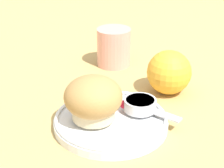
{
  "coord_description": "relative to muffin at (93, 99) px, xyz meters",
  "views": [
    {
      "loc": [
        0.26,
        -0.48,
        0.35
      ],
      "look_at": [
        -0.04,
        0.02,
        0.06
      ],
      "focal_mm": 60.0,
      "sensor_mm": 36.0,
      "label": 1
    }
  ],
  "objects": [
    {
      "name": "berry_pair",
      "position": [
        0.04,
        0.05,
        -0.03
      ],
      "size": [
        0.03,
        0.01,
        0.01
      ],
      "color": "#B7192D",
      "rests_on": "plate"
    },
    {
      "name": "cream_ramekin",
      "position": [
        0.05,
        0.06,
        -0.02
      ],
      "size": [
        0.06,
        0.06,
        0.02
      ],
      "color": "silver",
      "rests_on": "plate"
    },
    {
      "name": "butter_knife",
      "position": [
        0.04,
        0.07,
        -0.03
      ],
      "size": [
        0.19,
        0.04,
        0.0
      ],
      "rotation": [
        0.0,
        0.0,
        -0.12
      ],
      "color": "silver",
      "rests_on": "plate"
    },
    {
      "name": "ground_plane",
      "position": [
        0.04,
        0.04,
        -0.05
      ],
      "size": [
        3.0,
        3.0,
        0.0
      ],
      "primitive_type": "plane",
      "color": "tan"
    },
    {
      "name": "muffin",
      "position": [
        0.0,
        0.0,
        0.0
      ],
      "size": [
        0.1,
        0.1,
        0.07
      ],
      "color": "beige",
      "rests_on": "plate"
    },
    {
      "name": "plate",
      "position": [
        0.02,
        0.02,
        -0.04
      ],
      "size": [
        0.19,
        0.19,
        0.02
      ],
      "color": "white",
      "rests_on": "ground_plane"
    },
    {
      "name": "orange_fruit",
      "position": [
        0.06,
        0.18,
        -0.01
      ],
      "size": [
        0.09,
        0.09,
        0.09
      ],
      "color": "#F4A82D",
      "rests_on": "ground_plane"
    },
    {
      "name": "juice_glass",
      "position": [
        -0.11,
        0.25,
        -0.01
      ],
      "size": [
        0.08,
        0.08,
        0.09
      ],
      "color": "#E5998C",
      "rests_on": "ground_plane"
    }
  ]
}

